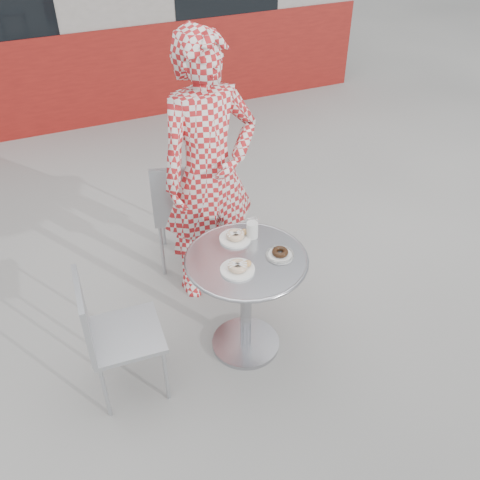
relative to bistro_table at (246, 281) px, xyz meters
name	(u,v)px	position (x,y,z in m)	size (l,w,h in m)	color
ground	(245,345)	(-0.01, -0.01, -0.53)	(60.00, 60.00, 0.00)	#A8A5A0
bistro_table	(246,281)	(0.00, 0.00, 0.00)	(0.70, 0.70, 0.70)	#B5B5B9
chair_far	(187,229)	(-0.04, 0.96, -0.26)	(0.53, 0.53, 0.88)	#ACAFB4
chair_left	(127,356)	(-0.73, -0.02, -0.28)	(0.42, 0.41, 0.81)	#ACAFB4
seated_person	(209,174)	(0.03, 0.64, 0.36)	(0.65, 0.43, 1.78)	#B21B1E
plate_far	(236,236)	(0.01, 0.18, 0.19)	(0.19, 0.19, 0.05)	white
plate_near	(238,267)	(-0.08, -0.08, 0.19)	(0.19, 0.19, 0.05)	white
plate_checker	(280,254)	(0.18, -0.05, 0.18)	(0.16, 0.16, 0.04)	white
milk_cup	(252,229)	(0.11, 0.17, 0.23)	(0.07, 0.07, 0.12)	white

